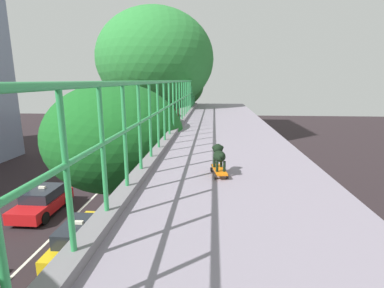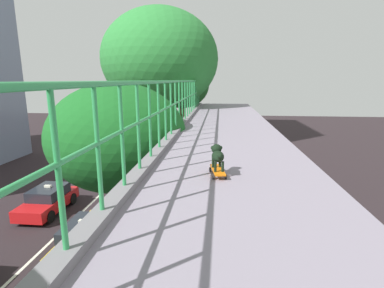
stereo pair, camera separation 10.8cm
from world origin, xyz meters
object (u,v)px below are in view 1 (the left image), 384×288
car_red_taxi_sixth (42,201)px  small_dog (219,154)px  city_bus (125,131)px  car_yellow_cab_fifth (83,238)px  toy_skateboard (219,170)px

car_red_taxi_sixth → small_dog: small_dog is taller
city_bus → car_yellow_cab_fifth: bearing=-78.2°
city_bus → toy_skateboard: toy_skateboard is taller
toy_skateboard → small_dog: bearing=109.6°
toy_skateboard → car_red_taxi_sixth: bearing=132.3°
toy_skateboard → small_dog: small_dog is taller
car_red_taxi_sixth → small_dog: bearing=-47.7°
toy_skateboard → city_bus: bearing=110.0°
city_bus → toy_skateboard: size_ratio=19.45×
car_yellow_cab_fifth → toy_skateboard: toy_skateboard is taller
toy_skateboard → small_dog: (-0.01, 0.02, 0.23)m
car_red_taxi_sixth → small_dog: size_ratio=9.50×
car_red_taxi_sixth → small_dog: 15.04m
car_yellow_cab_fifth → toy_skateboard: bearing=-51.2°
car_yellow_cab_fifth → toy_skateboard: 10.31m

